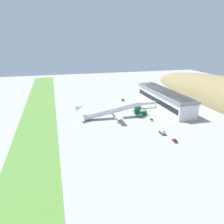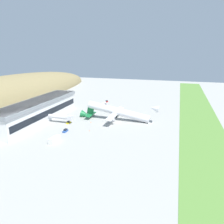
{
  "view_description": "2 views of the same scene",
  "coord_description": "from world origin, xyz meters",
  "px_view_note": "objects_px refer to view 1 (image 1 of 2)",
  "views": [
    {
      "loc": [
        152.02,
        -38.97,
        55.79
      ],
      "look_at": [
        8.41,
        -0.04,
        5.91
      ],
      "focal_mm": 35.0,
      "sensor_mm": 36.0,
      "label": 1
    },
    {
      "loc": [
        -131.94,
        -36.02,
        46.01
      ],
      "look_at": [
        6.11,
        5.84,
        4.85
      ],
      "focal_mm": 35.0,
      "sensor_mm": 36.0,
      "label": 2
    }
  ],
  "objects_px": {
    "service_car_1": "(128,104)",
    "box_truck": "(161,131)",
    "jetway_0": "(145,103)",
    "fuel_truck": "(122,99)",
    "cargo_airplane": "(113,110)",
    "service_car_2": "(175,141)",
    "terminal_building": "(164,98)",
    "traffic_cone_0": "(116,107)",
    "service_car_3": "(140,108)",
    "service_car_0": "(151,120)",
    "traffic_cone_1": "(127,112)"
  },
  "relations": [
    {
      "from": "fuel_truck",
      "to": "box_truck",
      "type": "height_order",
      "value": "box_truck"
    },
    {
      "from": "cargo_airplane",
      "to": "service_car_1",
      "type": "distance_m",
      "value": 38.23
    },
    {
      "from": "traffic_cone_1",
      "to": "traffic_cone_0",
      "type": "bearing_deg",
      "value": -160.96
    },
    {
      "from": "terminal_building",
      "to": "traffic_cone_0",
      "type": "height_order",
      "value": "terminal_building"
    },
    {
      "from": "jetway_0",
      "to": "box_truck",
      "type": "xyz_separation_m",
      "value": [
        51.32,
        -11.4,
        -2.54
      ]
    },
    {
      "from": "service_car_2",
      "to": "traffic_cone_1",
      "type": "xyz_separation_m",
      "value": [
        -58.44,
        -8.37,
        -0.34
      ]
    },
    {
      "from": "jetway_0",
      "to": "traffic_cone_0",
      "type": "distance_m",
      "value": 25.04
    },
    {
      "from": "service_car_1",
      "to": "box_truck",
      "type": "bearing_deg",
      "value": -1.07
    },
    {
      "from": "terminal_building",
      "to": "service_car_2",
      "type": "height_order",
      "value": "terminal_building"
    },
    {
      "from": "terminal_building",
      "to": "traffic_cone_0",
      "type": "distance_m",
      "value": 41.77
    },
    {
      "from": "jetway_0",
      "to": "traffic_cone_1",
      "type": "relative_size",
      "value": 29.13
    },
    {
      "from": "service_car_1",
      "to": "fuel_truck",
      "type": "xyz_separation_m",
      "value": [
        -14.79,
        -1.8,
        0.71
      ]
    },
    {
      "from": "service_car_0",
      "to": "service_car_1",
      "type": "height_order",
      "value": "service_car_1"
    },
    {
      "from": "service_car_3",
      "to": "jetway_0",
      "type": "bearing_deg",
      "value": 92.97
    },
    {
      "from": "cargo_airplane",
      "to": "service_car_2",
      "type": "bearing_deg",
      "value": 25.85
    },
    {
      "from": "traffic_cone_1",
      "to": "service_car_3",
      "type": "bearing_deg",
      "value": 113.7
    },
    {
      "from": "service_car_0",
      "to": "traffic_cone_1",
      "type": "bearing_deg",
      "value": -157.01
    },
    {
      "from": "jetway_0",
      "to": "fuel_truck",
      "type": "bearing_deg",
      "value": -157.38
    },
    {
      "from": "service_car_3",
      "to": "box_truck",
      "type": "height_order",
      "value": "box_truck"
    },
    {
      "from": "cargo_airplane",
      "to": "terminal_building",
      "type": "bearing_deg",
      "value": 107.94
    },
    {
      "from": "terminal_building",
      "to": "fuel_truck",
      "type": "distance_m",
      "value": 41.37
    },
    {
      "from": "cargo_airplane",
      "to": "traffic_cone_0",
      "type": "height_order",
      "value": "cargo_airplane"
    },
    {
      "from": "service_car_0",
      "to": "box_truck",
      "type": "bearing_deg",
      "value": -9.03
    },
    {
      "from": "service_car_3",
      "to": "traffic_cone_1",
      "type": "relative_size",
      "value": 6.64
    },
    {
      "from": "service_car_1",
      "to": "box_truck",
      "type": "relative_size",
      "value": 0.53
    },
    {
      "from": "jetway_0",
      "to": "fuel_truck",
      "type": "height_order",
      "value": "jetway_0"
    },
    {
      "from": "service_car_2",
      "to": "fuel_truck",
      "type": "distance_m",
      "value": 93.33
    },
    {
      "from": "terminal_building",
      "to": "traffic_cone_0",
      "type": "bearing_deg",
      "value": -102.48
    },
    {
      "from": "terminal_building",
      "to": "service_car_1",
      "type": "bearing_deg",
      "value": -117.37
    },
    {
      "from": "service_car_2",
      "to": "service_car_3",
      "type": "xyz_separation_m",
      "value": [
        -64.28,
        4.94,
        -0.02
      ]
    },
    {
      "from": "service_car_0",
      "to": "service_car_3",
      "type": "relative_size",
      "value": 1.05
    },
    {
      "from": "service_car_0",
      "to": "traffic_cone_1",
      "type": "distance_m",
      "value": 25.69
    },
    {
      "from": "cargo_airplane",
      "to": "traffic_cone_1",
      "type": "height_order",
      "value": "cargo_airplane"
    },
    {
      "from": "service_car_1",
      "to": "service_car_3",
      "type": "height_order",
      "value": "service_car_1"
    },
    {
      "from": "service_car_0",
      "to": "service_car_1",
      "type": "relative_size",
      "value": 0.97
    },
    {
      "from": "service_car_2",
      "to": "traffic_cone_1",
      "type": "bearing_deg",
      "value": -171.85
    },
    {
      "from": "service_car_3",
      "to": "traffic_cone_0",
      "type": "bearing_deg",
      "value": -116.13
    },
    {
      "from": "jetway_0",
      "to": "service_car_2",
      "type": "distance_m",
      "value": 65.33
    },
    {
      "from": "service_car_0",
      "to": "fuel_truck",
      "type": "xyz_separation_m",
      "value": [
        -58.5,
        -4.02,
        0.82
      ]
    },
    {
      "from": "jetway_0",
      "to": "fuel_truck",
      "type": "xyz_separation_m",
      "value": [
        -28.77,
        -11.99,
        -2.59
      ]
    },
    {
      "from": "service_car_1",
      "to": "terminal_building",
      "type": "bearing_deg",
      "value": 62.63
    },
    {
      "from": "jetway_0",
      "to": "service_car_3",
      "type": "height_order",
      "value": "jetway_0"
    },
    {
      "from": "box_truck",
      "to": "traffic_cone_0",
      "type": "bearing_deg",
      "value": -168.95
    },
    {
      "from": "jetway_0",
      "to": "service_car_1",
      "type": "relative_size",
      "value": 4.07
    },
    {
      "from": "service_car_0",
      "to": "traffic_cone_1",
      "type": "relative_size",
      "value": 6.97
    },
    {
      "from": "service_car_1",
      "to": "fuel_truck",
      "type": "distance_m",
      "value": 14.91
    },
    {
      "from": "terminal_building",
      "to": "jetway_0",
      "type": "distance_m",
      "value": 17.4
    },
    {
      "from": "service_car_0",
      "to": "terminal_building",
      "type": "bearing_deg",
      "value": 139.95
    },
    {
      "from": "cargo_airplane",
      "to": "box_truck",
      "type": "height_order",
      "value": "cargo_airplane"
    },
    {
      "from": "cargo_airplane",
      "to": "service_car_0",
      "type": "bearing_deg",
      "value": 61.72
    }
  ]
}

